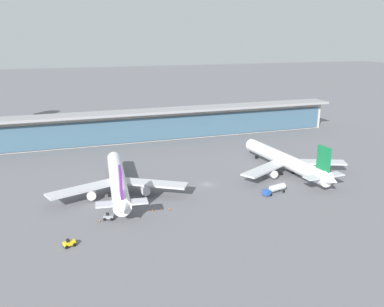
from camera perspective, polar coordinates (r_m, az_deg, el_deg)
ground_plane at (r=142.25m, az=2.07°, el=-4.32°), size 1200.00×1200.00×0.00m
airliner_left_stand at (r=134.09m, az=-10.30°, el=-3.66°), size 43.98×57.54×15.32m
airliner_centre_stand at (r=156.32m, az=12.91°, el=-0.98°), size 44.22×57.53×15.32m
service_truck_near_nose_yellow at (r=106.09m, az=-16.71°, el=-11.87°), size 3.26×2.56×2.05m
service_truck_under_wing_blue at (r=136.22m, az=11.47°, el=-4.81°), size 8.89×4.24×2.95m
service_truck_mid_apron_grey at (r=117.81m, az=-11.54°, el=-8.62°), size 3.25×2.52×2.05m
terminal_building at (r=202.86m, az=-5.05°, el=4.09°), size 191.06×12.80×15.20m
safety_cone_alpha at (r=121.90m, az=-3.08°, el=-7.73°), size 0.62×0.62×0.70m
safety_cone_bravo at (r=117.50m, az=-12.73°, el=-9.06°), size 0.62×0.62×0.70m
safety_cone_charlie at (r=122.28m, az=-4.29°, el=-7.67°), size 0.62×0.62×0.70m
safety_cone_delta at (r=121.65m, az=-5.50°, el=-7.83°), size 0.62×0.62×0.70m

